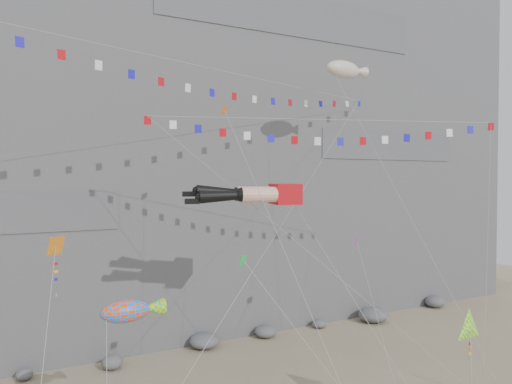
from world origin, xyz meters
The scene contains 12 objects.
cliff centered at (0.00, 32.00, 25.00)m, with size 80.00×28.00×50.00m, color slate.
talus_boulders centered at (0.00, 17.00, 0.60)m, with size 60.00×3.00×1.20m, color slate, non-canonical shape.
legs_kite centered at (-1.15, 5.90, 13.50)m, with size 8.66×15.76×18.97m.
flag_banner_upper centered at (-1.25, 10.40, 22.17)m, with size 35.21×21.10×30.06m.
flag_banner_lower centered at (4.28, 5.25, 18.49)m, with size 22.82×10.38×21.25m.
harlequin_kite centered at (-13.30, 4.20, 11.16)m, with size 3.30×8.60×13.61m.
fish_windsock centered at (-10.29, 2.55, 7.91)m, with size 4.48×8.21×11.21m.
delta_kite centered at (6.10, -4.65, 6.55)m, with size 6.26×4.71×9.36m.
blimp_windsock centered at (9.51, 10.34, 23.37)m, with size 6.41×12.99×26.58m.
small_kite_a centered at (-2.49, 7.11, 18.50)m, with size 2.79×13.48×23.00m.
small_kite_b centered at (7.40, 5.99, 9.82)m, with size 7.04×12.99×17.00m.
small_kite_c centered at (-3.88, 1.95, 9.90)m, with size 5.12×10.15×14.51m.
Camera 1 is at (-16.38, -22.12, 14.55)m, focal length 35.00 mm.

